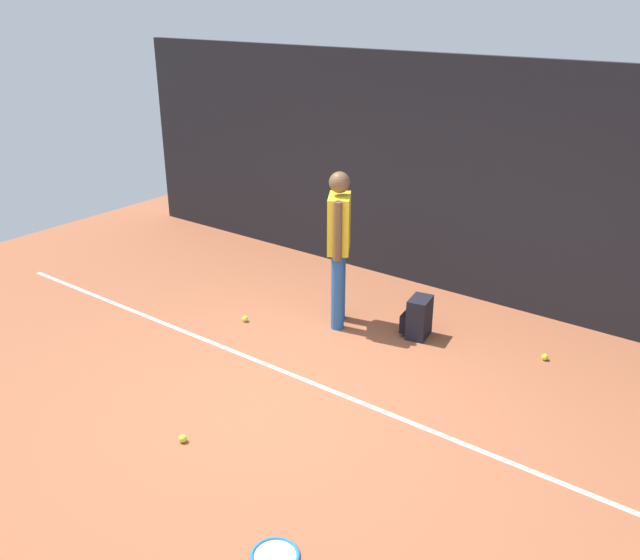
% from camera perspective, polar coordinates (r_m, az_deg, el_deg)
% --- Properties ---
extents(ground_plane, '(12.00, 12.00, 0.00)m').
position_cam_1_polar(ground_plane, '(6.23, -2.24, -9.66)').
color(ground_plane, '#9E5638').
extents(back_fence, '(10.00, 0.10, 2.76)m').
position_cam_1_polar(back_fence, '(8.04, 11.33, 8.29)').
color(back_fence, black).
rests_on(back_fence, ground).
extents(court_line, '(9.00, 0.05, 0.00)m').
position_cam_1_polar(court_line, '(6.40, -0.72, -8.62)').
color(court_line, white).
rests_on(court_line, ground).
extents(tennis_player, '(0.40, 0.46, 1.70)m').
position_cam_1_polar(tennis_player, '(7.12, 1.60, 3.36)').
color(tennis_player, '#2659A5').
rests_on(tennis_player, ground).
extents(tennis_racket, '(0.45, 0.62, 0.03)m').
position_cam_1_polar(tennis_racket, '(4.72, -4.16, -22.24)').
color(tennis_racket, black).
rests_on(tennis_racket, ground).
extents(backpack, '(0.32, 0.33, 0.44)m').
position_cam_1_polar(backpack, '(7.20, 8.23, -3.18)').
color(backpack, black).
rests_on(backpack, ground).
extents(tennis_ball_near_player, '(0.07, 0.07, 0.07)m').
position_cam_1_polar(tennis_ball_near_player, '(7.56, -6.32, -3.26)').
color(tennis_ball_near_player, '#CCE033').
rests_on(tennis_ball_near_player, ground).
extents(tennis_ball_by_fence, '(0.07, 0.07, 0.07)m').
position_cam_1_polar(tennis_ball_by_fence, '(5.74, -11.47, -12.94)').
color(tennis_ball_by_fence, '#CCE033').
rests_on(tennis_ball_by_fence, ground).
extents(tennis_ball_mid_court, '(0.07, 0.07, 0.07)m').
position_cam_1_polar(tennis_ball_mid_court, '(7.11, 18.39, -6.17)').
color(tennis_ball_mid_court, '#CCE033').
rests_on(tennis_ball_mid_court, ground).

